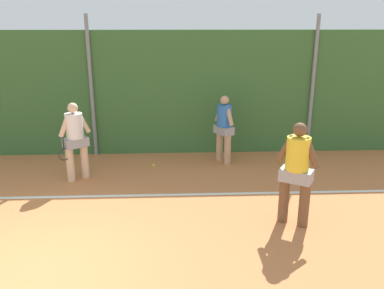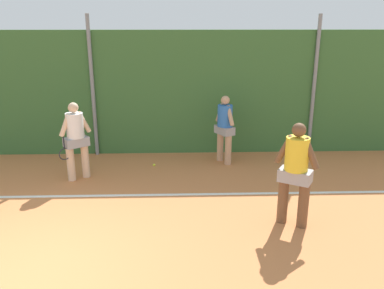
{
  "view_description": "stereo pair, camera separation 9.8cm",
  "coord_description": "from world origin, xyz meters",
  "views": [
    {
      "loc": [
        2.2,
        -4.99,
        3.56
      ],
      "look_at": [
        2.57,
        3.32,
        0.95
      ],
      "focal_mm": 36.96,
      "sensor_mm": 36.0,
      "label": 1
    },
    {
      "loc": [
        2.3,
        -4.99,
        3.56
      ],
      "look_at": [
        2.57,
        3.32,
        0.95
      ],
      "focal_mm": 36.96,
      "sensor_mm": 36.0,
      "label": 2
    }
  ],
  "objects": [
    {
      "name": "tennis_ball_4",
      "position": [
        1.64,
        4.53,
        0.03
      ],
      "size": [
        0.07,
        0.07,
        0.07
      ],
      "primitive_type": "sphere",
      "color": "#CCDB33",
      "rests_on": "ground_plane"
    },
    {
      "name": "hedge_fence_backdrop",
      "position": [
        0.0,
        5.71,
        1.67
      ],
      "size": [
        20.61,
        0.25,
        3.34
      ],
      "primitive_type": "cube",
      "color": "#386633",
      "rests_on": "ground_plane"
    },
    {
      "name": "court_baseline_paint",
      "position": [
        0.0,
        2.77,
        0.0
      ],
      "size": [
        15.06,
        0.1,
        0.01
      ],
      "primitive_type": "cube",
      "color": "white",
      "rests_on": "ground_plane"
    },
    {
      "name": "tennis_ball_3",
      "position": [
        5.46,
        4.95,
        0.03
      ],
      "size": [
        0.07,
        0.07,
        0.07
      ],
      "primitive_type": "sphere",
      "color": "#CCDB33",
      "rests_on": "ground_plane"
    },
    {
      "name": "player_midcourt",
      "position": [
        -0.08,
        3.76,
        1.02
      ],
      "size": [
        0.66,
        0.6,
        1.82
      ],
      "rotation": [
        0.0,
        0.0,
        3.78
      ],
      "color": "beige",
      "rests_on": "ground_plane"
    },
    {
      "name": "player_foreground_near",
      "position": [
        4.33,
        1.43,
        1.07
      ],
      "size": [
        0.71,
        0.57,
        1.91
      ],
      "rotation": [
        0.0,
        0.0,
        5.74
      ],
      "color": "brown",
      "rests_on": "ground_plane"
    },
    {
      "name": "player_backcourt_far",
      "position": [
        3.46,
        4.77,
        0.99
      ],
      "size": [
        0.52,
        0.66,
        1.77
      ],
      "rotation": [
        0.0,
        0.0,
        2.1
      ],
      "color": "tan",
      "rests_on": "ground_plane"
    },
    {
      "name": "fence_post_right",
      "position": [
        5.95,
        5.54,
        1.87
      ],
      "size": [
        0.1,
        0.1,
        3.74
      ],
      "primitive_type": "cylinder",
      "color": "gray",
      "rests_on": "ground_plane"
    },
    {
      "name": "tennis_ball_0",
      "position": [
        5.04,
        4.49,
        0.03
      ],
      "size": [
        0.07,
        0.07,
        0.07
      ],
      "primitive_type": "sphere",
      "color": "#CCDB33",
      "rests_on": "ground_plane"
    },
    {
      "name": "fence_post_center",
      "position": [
        0.0,
        5.54,
        1.87
      ],
      "size": [
        0.1,
        0.1,
        3.74
      ],
      "primitive_type": "cylinder",
      "color": "gray",
      "rests_on": "ground_plane"
    },
    {
      "name": "ground_plane",
      "position": [
        0.0,
        1.68,
        0.0
      ],
      "size": [
        31.71,
        31.71,
        0.0
      ],
      "primitive_type": "plane",
      "color": "#C67542"
    }
  ]
}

